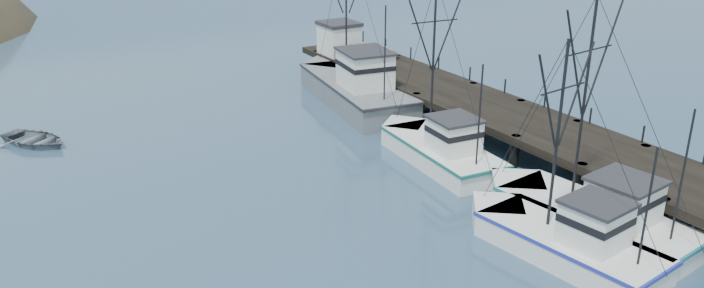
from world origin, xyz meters
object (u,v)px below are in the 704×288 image
at_px(trawler_far, 439,149).
at_px(pier_shed, 339,38).
at_px(trawler_mid, 563,240).
at_px(pickup_truck, 368,51).
at_px(work_vessel, 354,87).
at_px(motorboat, 36,144).
at_px(pier, 492,111).
at_px(trawler_near, 589,215).

relative_size(trawler_far, pier_shed, 3.49).
xyz_separation_m(trawler_mid, pickup_truck, (7.61, 28.90, 1.92)).
bearing_deg(trawler_far, pickup_truck, 71.91).
height_order(work_vessel, motorboat, work_vessel).
relative_size(pier, motorboat, 8.86).
relative_size(trawler_near, work_vessel, 0.75).
bearing_deg(work_vessel, motorboat, 172.47).
distance_m(trawler_far, motorboat, 26.11).
relative_size(pier_shed, motorboat, 0.64).
distance_m(trawler_near, work_vessel, 23.67).
bearing_deg(pier, motorboat, 152.71).
relative_size(trawler_near, trawler_mid, 1.14).
bearing_deg(motorboat, trawler_far, -70.05).
relative_size(pier, trawler_mid, 4.27).
xyz_separation_m(trawler_near, pier_shed, (3.64, 30.82, 2.60)).
bearing_deg(motorboat, pier_shed, -23.32).
xyz_separation_m(trawler_mid, pier_shed, (6.62, 31.94, 2.60)).
xyz_separation_m(trawler_near, trawler_mid, (-2.98, -1.12, -0.00)).
height_order(trawler_near, pier_shed, trawler_near).
bearing_deg(pier_shed, trawler_near, -96.73).
height_order(trawler_far, pickup_truck, trawler_far).
distance_m(trawler_mid, trawler_far, 12.10).
bearing_deg(trawler_near, motorboat, 129.15).
xyz_separation_m(pier_shed, motorboat, (-25.31, -4.20, -3.42)).
relative_size(pier_shed, pickup_truck, 0.60).
bearing_deg(motorboat, trawler_near, -83.59).
xyz_separation_m(pier, pickup_truck, (-0.45, 14.96, 1.05)).
distance_m(pickup_truck, motorboat, 26.47).
height_order(trawler_near, trawler_mid, trawler_near).
xyz_separation_m(pier_shed, pickup_truck, (0.99, -3.04, -0.68)).
relative_size(trawler_mid, pickup_truck, 1.93).
height_order(pier, work_vessel, work_vessel).
bearing_deg(pier, trawler_mid, -120.02).
bearing_deg(trawler_mid, trawler_near, 20.59).
relative_size(trawler_far, work_vessel, 0.71).
distance_m(pier, motorboat, 30.14).
relative_size(trawler_mid, pier_shed, 3.22).
bearing_deg(trawler_far, pier, 18.63).
xyz_separation_m(trawler_near, motorboat, (-21.67, 26.62, -0.82)).
distance_m(trawler_mid, pier_shed, 32.73).
bearing_deg(work_vessel, pier_shed, 68.41).
distance_m(trawler_near, trawler_mid, 3.19).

